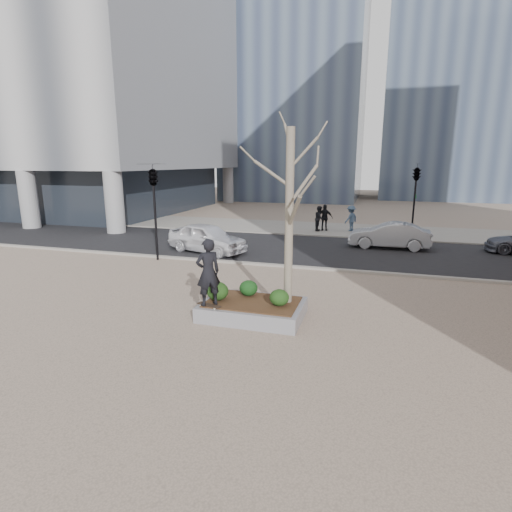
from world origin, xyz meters
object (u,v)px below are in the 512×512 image
(planter, at_px, (253,310))
(police_car, at_px, (207,238))
(skateboarder, at_px, (208,272))
(skateboard, at_px, (209,306))

(planter, bearing_deg, police_car, 122.04)
(skateboarder, bearing_deg, skateboard, 137.13)
(skateboarder, bearing_deg, police_car, -108.98)
(skateboard, distance_m, skateboarder, 1.01)
(planter, distance_m, skateboarder, 1.84)
(skateboarder, xyz_separation_m, police_car, (-3.77, 8.52, -0.73))
(skateboard, bearing_deg, skateboarder, -163.64)
(planter, xyz_separation_m, skateboard, (-1.10, -0.74, 0.26))
(skateboarder, distance_m, police_car, 9.35)
(planter, relative_size, skateboarder, 1.54)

